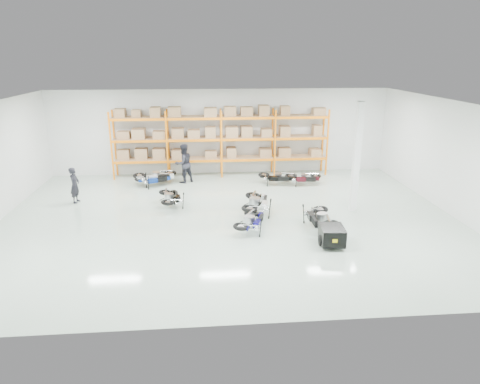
{
  "coord_description": "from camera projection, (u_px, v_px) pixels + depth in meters",
  "views": [
    {
      "loc": [
        -0.92,
        -15.81,
        6.25
      ],
      "look_at": [
        0.44,
        0.01,
        1.1
      ],
      "focal_mm": 32.0,
      "sensor_mm": 36.0,
      "label": 1
    }
  ],
  "objects": [
    {
      "name": "person_back",
      "position": [
        184.0,
        163.0,
        21.49
      ],
      "size": [
        1.21,
        1.16,
        1.97
      ],
      "primitive_type": "imported",
      "rotation": [
        0.0,
        0.0,
        3.73
      ],
      "color": "#22222A",
      "rests_on": "ground"
    },
    {
      "name": "moto_silver_left",
      "position": [
        257.0,
        200.0,
        17.36
      ],
      "size": [
        1.32,
        2.09,
        1.26
      ],
      "primitive_type": null,
      "rotation": [
        0.0,
        -0.09,
        2.94
      ],
      "color": "silver",
      "rests_on": "ground"
    },
    {
      "name": "moto_blue_centre",
      "position": [
        252.0,
        218.0,
        15.66
      ],
      "size": [
        1.38,
        1.85,
        1.07
      ],
      "primitive_type": null,
      "rotation": [
        0.0,
        -0.09,
        2.76
      ],
      "color": "#0B0851",
      "rests_on": "ground"
    },
    {
      "name": "moto_black_far_left",
      "position": [
        171.0,
        195.0,
        18.23
      ],
      "size": [
        1.07,
        1.76,
        1.07
      ],
      "primitive_type": null,
      "rotation": [
        0.0,
        -0.09,
        3.29
      ],
      "color": "black",
      "rests_on": "ground"
    },
    {
      "name": "trailer",
      "position": [
        332.0,
        235.0,
        14.44
      ],
      "size": [
        0.87,
        1.66,
        0.69
      ],
      "rotation": [
        0.0,
        0.0,
        -0.09
      ],
      "color": "black",
      "rests_on": "ground"
    },
    {
      "name": "person_left",
      "position": [
        75.0,
        185.0,
        18.63
      ],
      "size": [
        0.44,
        0.61,
        1.57
      ],
      "primitive_type": "imported",
      "rotation": [
        0.0,
        0.0,
        1.45
      ],
      "color": "black",
      "rests_on": "ground"
    },
    {
      "name": "moto_back_d",
      "position": [
        304.0,
        176.0,
        21.23
      ],
      "size": [
        1.59,
        0.85,
        1.01
      ],
      "primitive_type": null,
      "rotation": [
        0.0,
        -0.09,
        1.52
      ],
      "color": "#3D0C15",
      "rests_on": "ground"
    },
    {
      "name": "moto_touring_right",
      "position": [
        320.0,
        214.0,
        15.91
      ],
      "size": [
        0.91,
        1.81,
        1.16
      ],
      "primitive_type": null,
      "rotation": [
        0.0,
        -0.09,
        -0.01
      ],
      "color": "black",
      "rests_on": "ground"
    },
    {
      "name": "moto_back_a",
      "position": [
        154.0,
        177.0,
        21.03
      ],
      "size": [
        1.76,
        1.36,
        1.02
      ],
      "primitive_type": null,
      "rotation": [
        0.0,
        -0.09,
        1.99
      ],
      "color": "navy",
      "rests_on": "ground"
    },
    {
      "name": "moto_back_c",
      "position": [
        277.0,
        175.0,
        21.27
      ],
      "size": [
        1.8,
        1.17,
        1.07
      ],
      "primitive_type": null,
      "rotation": [
        0.0,
        -0.09,
        1.35
      ],
      "color": "black",
      "rests_on": "ground"
    },
    {
      "name": "room",
      "position": [
        228.0,
        164.0,
        16.29
      ],
      "size": [
        18.0,
        18.0,
        18.0
      ],
      "color": "#A9BCAB",
      "rests_on": "ground"
    },
    {
      "name": "pallet_rack",
      "position": [
        221.0,
        134.0,
        22.4
      ],
      "size": [
        11.28,
        0.98,
        3.62
      ],
      "color": "orange",
      "rests_on": "ground"
    },
    {
      "name": "structural_column",
      "position": [
        357.0,
        158.0,
        17.18
      ],
      "size": [
        0.25,
        0.25,
        4.5
      ],
      "primitive_type": "cube",
      "color": "white",
      "rests_on": "ground"
    },
    {
      "name": "moto_back_b",
      "position": [
        155.0,
        174.0,
        21.25
      ],
      "size": [
        2.0,
        1.31,
        1.19
      ],
      "primitive_type": null,
      "rotation": [
        0.0,
        -0.09,
        1.8
      ],
      "color": "silver",
      "rests_on": "ground"
    }
  ]
}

